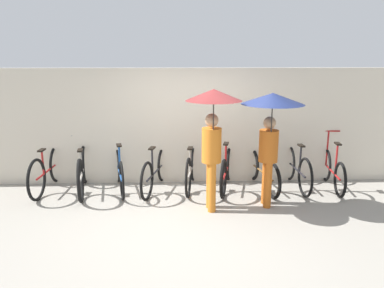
{
  "coord_description": "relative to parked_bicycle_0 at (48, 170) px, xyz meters",
  "views": [
    {
      "loc": [
        -0.24,
        -5.33,
        2.53
      ],
      "look_at": [
        0.0,
        1.07,
        1.0
      ],
      "focal_mm": 35.0,
      "sensor_mm": 36.0,
      "label": 1
    }
  ],
  "objects": [
    {
      "name": "pedestrian_leading",
      "position": [
        3.03,
        -1.13,
        1.14
      ],
      "size": [
        0.88,
        0.88,
        2.03
      ],
      "rotation": [
        0.0,
        0.0,
        3.22
      ],
      "color": "#C66B1E",
      "rests_on": "ground"
    },
    {
      "name": "parked_bicycle_8",
      "position": [
        5.46,
        -0.09,
        -0.04
      ],
      "size": [
        0.44,
        1.61,
        1.05
      ],
      "rotation": [
        0.0,
        0.0,
        1.46
      ],
      "color": "black",
      "rests_on": "ground"
    },
    {
      "name": "parked_bicycle_4",
      "position": [
        2.73,
        0.01,
        -0.01
      ],
      "size": [
        0.44,
        1.68,
        1.03
      ],
      "rotation": [
        0.0,
        0.0,
        1.43
      ],
      "color": "black",
      "rests_on": "ground"
    },
    {
      "name": "parked_bicycle_7",
      "position": [
        4.78,
        -0.02,
        -0.01
      ],
      "size": [
        0.44,
        1.71,
        1.01
      ],
      "rotation": [
        0.0,
        0.0,
        1.59
      ],
      "color": "black",
      "rests_on": "ground"
    },
    {
      "name": "parked_bicycle_3",
      "position": [
        2.05,
        -0.04,
        -0.03
      ],
      "size": [
        0.56,
        1.76,
        0.96
      ],
      "rotation": [
        0.0,
        0.0,
        1.35
      ],
      "color": "black",
      "rests_on": "ground"
    },
    {
      "name": "parked_bicycle_5",
      "position": [
        3.41,
        -0.02,
        -0.02
      ],
      "size": [
        0.57,
        1.73,
        1.07
      ],
      "rotation": [
        0.0,
        0.0,
        1.34
      ],
      "color": "black",
      "rests_on": "ground"
    },
    {
      "name": "parked_bicycle_1",
      "position": [
        0.68,
        -0.1,
        0.0
      ],
      "size": [
        0.49,
        1.81,
        1.0
      ],
      "rotation": [
        0.0,
        0.0,
        1.74
      ],
      "color": "black",
      "rests_on": "ground"
    },
    {
      "name": "ground_plane",
      "position": [
        2.73,
        -1.56,
        -0.4
      ],
      "size": [
        30.0,
        30.0,
        0.0
      ],
      "primitive_type": "plane",
      "color": "gray"
    },
    {
      "name": "parked_bicycle_0",
      "position": [
        0.0,
        0.0,
        0.0
      ],
      "size": [
        0.44,
        1.78,
        1.11
      ],
      "rotation": [
        0.0,
        0.0,
        1.53
      ],
      "color": "black",
      "rests_on": "ground"
    },
    {
      "name": "pedestrian_center",
      "position": [
        3.99,
        -0.99,
        1.14
      ],
      "size": [
        1.01,
        1.01,
        1.95
      ],
      "rotation": [
        0.0,
        0.0,
        3.12
      ],
      "color": "#B25619",
      "rests_on": "ground"
    },
    {
      "name": "parked_bicycle_6",
      "position": [
        4.09,
        -0.05,
        -0.04
      ],
      "size": [
        0.46,
        1.74,
        1.0
      ],
      "rotation": [
        0.0,
        0.0,
        1.72
      ],
      "color": "black",
      "rests_on": "ground"
    },
    {
      "name": "back_wall",
      "position": [
        2.73,
        0.43,
        0.75
      ],
      "size": [
        13.46,
        0.12,
        2.29
      ],
      "color": "beige",
      "rests_on": "ground"
    },
    {
      "name": "parked_bicycle_2",
      "position": [
        1.36,
        -0.03,
        -0.02
      ],
      "size": [
        0.54,
        1.68,
        1.07
      ],
      "rotation": [
        0.0,
        0.0,
        1.8
      ],
      "color": "black",
      "rests_on": "ground"
    }
  ]
}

